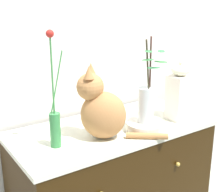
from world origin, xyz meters
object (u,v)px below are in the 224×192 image
object	(u,v)px
bowl_porcelain	(145,126)
vase_glass_clear	(146,102)
cat_sitting	(101,109)
jar_lidded_porcelain	(179,93)
sideboard	(112,192)
vase_slim_green	(55,119)

from	to	relation	value
bowl_porcelain	vase_glass_clear	size ratio (longest dim) A/B	0.45
cat_sitting	jar_lidded_porcelain	bearing A→B (deg)	-3.09
jar_lidded_porcelain	sideboard	bearing A→B (deg)	163.64
bowl_porcelain	sideboard	bearing A→B (deg)	129.72
bowl_porcelain	vase_glass_clear	world-z (taller)	vase_glass_clear
sideboard	bowl_porcelain	distance (m)	0.48
cat_sitting	bowl_porcelain	bearing A→B (deg)	-12.99
vase_slim_green	vase_glass_clear	bearing A→B (deg)	-11.41
vase_slim_green	sideboard	bearing A→B (deg)	7.72
cat_sitting	sideboard	bearing A→B (deg)	34.88
cat_sitting	jar_lidded_porcelain	world-z (taller)	cat_sitting
sideboard	bowl_porcelain	size ratio (longest dim) A/B	5.41
bowl_porcelain	jar_lidded_porcelain	world-z (taller)	jar_lidded_porcelain
sideboard	jar_lidded_porcelain	xyz separation A→B (m)	(0.39, -0.11, 0.58)
bowl_porcelain	jar_lidded_porcelain	xyz separation A→B (m)	(0.27, 0.03, 0.13)
vase_slim_green	jar_lidded_porcelain	world-z (taller)	vase_slim_green
vase_slim_green	jar_lidded_porcelain	size ratio (longest dim) A/B	1.60
cat_sitting	bowl_porcelain	distance (m)	0.28
sideboard	vase_glass_clear	size ratio (longest dim) A/B	2.44
jar_lidded_porcelain	vase_glass_clear	bearing A→B (deg)	-173.46
vase_glass_clear	bowl_porcelain	bearing A→B (deg)	103.43
vase_slim_green	bowl_porcelain	world-z (taller)	vase_slim_green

